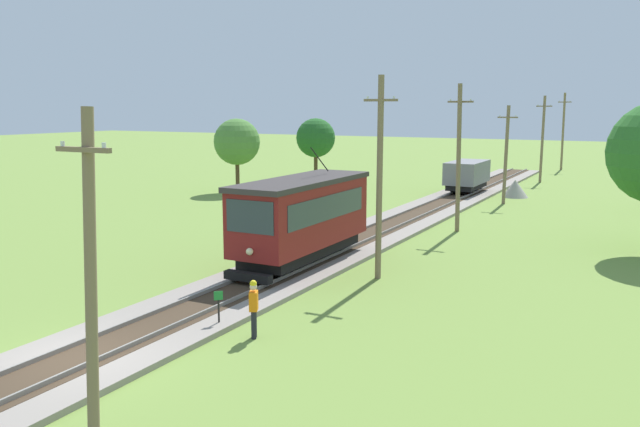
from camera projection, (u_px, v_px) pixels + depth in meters
ground_plane at (79, 364)px, 17.56m from camera, size 260.00×260.00×0.00m
track_ballast at (78, 361)px, 17.54m from camera, size 4.20×120.00×0.18m
sleeper_bed at (78, 357)px, 17.53m from camera, size 2.04×120.00×0.01m
rail_left at (59, 350)px, 17.85m from camera, size 0.07×120.00×0.14m
rail_right at (98, 360)px, 17.19m from camera, size 0.07×120.00×0.14m
red_tram at (302, 216)px, 27.96m from camera, size 2.60×8.54×4.79m
freight_car at (467, 175)px, 51.17m from camera, size 2.40×5.20×2.31m
utility_pole_foreground at (91, 277)px, 12.88m from camera, size 1.40×0.57×6.85m
utility_pole_near_tram at (380, 176)px, 25.69m from camera, size 1.40×0.30×8.06m
utility_pole_mid at (459, 157)px, 35.43m from camera, size 1.40×0.59×8.08m
utility_pole_far at (506, 154)px, 46.04m from camera, size 1.40×0.60×6.95m
utility_pole_distant at (542, 138)px, 59.27m from camera, size 1.40×0.49×7.84m
utility_pole_horizon at (563, 131)px, 70.83m from camera, size 1.40×0.60×8.35m
trackside_signal_marker at (219, 307)px, 20.32m from camera, size 0.21×0.21×1.18m
gravel_pile at (515, 188)px, 49.82m from camera, size 2.01×2.01×1.34m
track_worker at (254, 306)px, 19.36m from camera, size 0.38×0.45×1.78m
tree_left_near at (316, 138)px, 55.25m from camera, size 3.30×3.30×5.90m
tree_right_near at (237, 142)px, 52.13m from camera, size 3.71×3.71×5.93m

